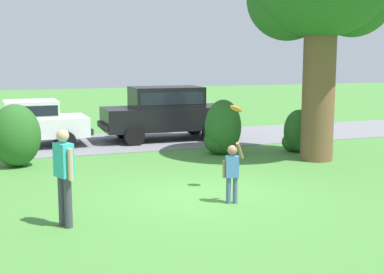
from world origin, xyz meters
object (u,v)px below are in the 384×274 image
Objects in this scene: adult_onlooker at (64,172)px; parked_sedan at (25,122)px; parked_suv at (166,110)px; child_thrower at (232,169)px; frisbee at (236,109)px.

parked_sedan is at bearing 91.84° from adult_onlooker.
parked_suv reaches higher than child_thrower.
child_thrower is (-1.21, -8.47, -0.36)m from parked_suv.
frisbee is at bearing -95.15° from parked_suv.
parked_sedan is 3.45× the size of child_thrower.
child_thrower is at bearing -66.54° from parked_sedan.
adult_onlooker is at bearing -88.16° from parked_sedan.
adult_onlooker is (-3.39, -0.37, 0.27)m from child_thrower.
parked_suv is at bearing 81.91° from child_thrower.
child_thrower is at bearing -98.09° from parked_suv.
frisbee is (4.21, -7.46, 1.00)m from parked_sedan.
parked_suv is (4.88, 0.01, 0.23)m from parked_sedan.
frisbee is (0.53, 1.01, 1.13)m from child_thrower.
adult_onlooker reaches higher than child_thrower.
parked_suv is at bearing 62.55° from adult_onlooker.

